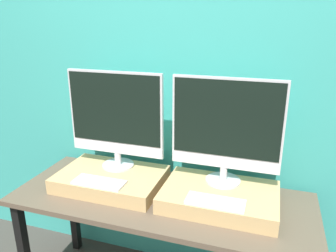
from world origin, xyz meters
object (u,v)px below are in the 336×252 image
Objects in this scene: monitor_left at (116,117)px; monitor_right at (226,128)px; keyboard_left at (99,182)px; keyboard_right at (215,202)px.

monitor_left and monitor_right have the same top height.
monitor_left is at bearing 90.00° from keyboard_left.
keyboard_left is at bearing -90.00° from monitor_left.
monitor_left is 2.02× the size of keyboard_left.
monitor_left is at bearing 160.09° from keyboard_right.
monitor_right is at bearing 0.00° from monitor_left.
keyboard_right is (0.65, 0.00, 0.00)m from keyboard_left.
keyboard_right is at bearing 0.00° from keyboard_left.
monitor_left is 0.75m from keyboard_right.
monitor_left is 0.65m from monitor_right.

